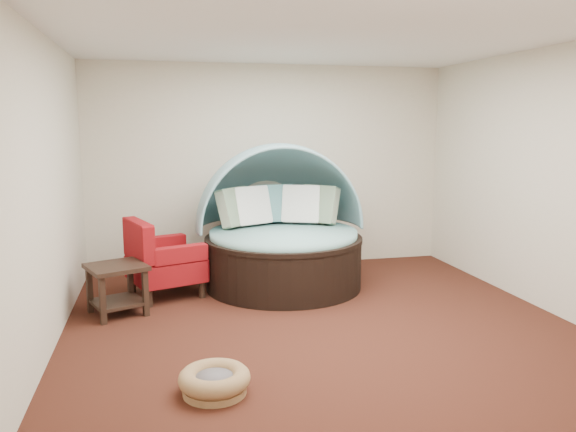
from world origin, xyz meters
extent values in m
plane|color=#461E14|center=(0.00, 0.00, 0.00)|extent=(5.00, 5.00, 0.00)
plane|color=beige|center=(0.00, 2.50, 1.40)|extent=(5.00, 0.00, 5.00)
plane|color=beige|center=(0.00, -2.50, 1.40)|extent=(5.00, 0.00, 5.00)
plane|color=beige|center=(-2.50, 0.00, 1.40)|extent=(0.00, 5.00, 5.00)
plane|color=beige|center=(2.50, 0.00, 1.40)|extent=(0.00, 5.00, 5.00)
plane|color=white|center=(0.00, 0.00, 2.80)|extent=(5.00, 5.00, 0.00)
cylinder|color=black|center=(-0.06, 1.40, 0.29)|extent=(1.91, 1.91, 0.58)
cylinder|color=black|center=(-0.06, 1.40, 0.60)|extent=(1.93, 1.93, 0.05)
cylinder|color=#86BAB4|center=(-0.06, 1.40, 0.65)|extent=(1.80, 1.80, 0.13)
cube|color=#315E41|center=(-0.62, 1.74, 0.96)|extent=(0.54, 0.54, 0.51)
cube|color=white|center=(-0.39, 1.80, 0.96)|extent=(0.56, 0.44, 0.51)
cube|color=#59949B|center=(-0.06, 1.93, 0.96)|extent=(0.49, 0.28, 0.51)
cube|color=white|center=(0.26, 1.80, 0.96)|extent=(0.56, 0.44, 0.51)
cube|color=#315E41|center=(0.49, 1.74, 0.96)|extent=(0.54, 0.54, 0.51)
cylinder|color=brown|center=(-1.18, -1.23, 0.03)|extent=(0.59, 0.59, 0.06)
torus|color=brown|center=(-1.18, -1.23, 0.12)|extent=(0.67, 0.67, 0.14)
cylinder|color=#5D585C|center=(-1.18, -1.23, 0.10)|extent=(0.40, 0.40, 0.08)
cylinder|color=black|center=(-1.68, 0.96, 0.09)|extent=(0.09, 0.09, 0.19)
cylinder|color=black|center=(-1.88, 1.55, 0.09)|extent=(0.09, 0.09, 0.19)
cylinder|color=black|center=(-1.09, 1.16, 0.09)|extent=(0.09, 0.09, 0.19)
cylinder|color=black|center=(-1.29, 1.75, 0.09)|extent=(0.09, 0.09, 0.19)
cube|color=maroon|center=(-1.48, 1.36, 0.32)|extent=(0.99, 0.99, 0.27)
cube|color=maroon|center=(-1.78, 1.26, 0.69)|extent=(0.39, 0.79, 0.46)
cube|color=maroon|center=(-1.33, 1.06, 0.55)|extent=(0.63, 0.32, 0.19)
cube|color=maroon|center=(-1.54, 1.69, 0.55)|extent=(0.63, 0.32, 0.19)
cube|color=black|center=(-2.00, 0.79, 0.51)|extent=(0.73, 0.73, 0.04)
cube|color=black|center=(-2.00, 0.79, 0.13)|extent=(0.64, 0.64, 0.03)
cube|color=black|center=(-2.12, 0.49, 0.25)|extent=(0.07, 0.07, 0.49)
cube|color=black|center=(-2.29, 0.91, 0.25)|extent=(0.07, 0.07, 0.49)
cube|color=black|center=(-1.71, 0.66, 0.25)|extent=(0.07, 0.07, 0.49)
cube|color=black|center=(-1.88, 1.08, 0.25)|extent=(0.07, 0.07, 0.49)
camera|label=1|loc=(-1.54, -5.18, 1.99)|focal=35.00mm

